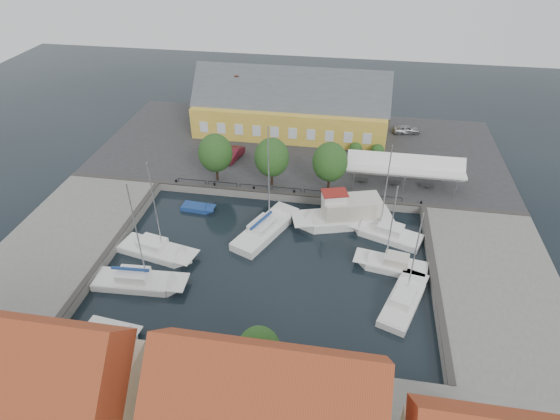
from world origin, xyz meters
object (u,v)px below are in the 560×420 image
object	(u,v)px
center_sailboat	(265,231)
launch_sw	(112,332)
launch_nw	(198,209)
east_boat_b	(392,266)
east_boat_c	(403,303)
car_silver	(406,129)
trawler	(346,215)
west_boat_c	(156,251)
warehouse	(287,108)
tent_canopy	(405,167)
car_red	(233,154)
east_boat_a	(386,235)
west_boat_d	(139,283)

from	to	relation	value
center_sailboat	launch_sw	bearing A→B (deg)	-123.01
center_sailboat	launch_nw	xyz separation A→B (m)	(-8.76, 3.38, -0.27)
center_sailboat	launch_sw	world-z (taller)	center_sailboat
east_boat_b	east_boat_c	size ratio (longest dim) A/B	0.98
launch_sw	car_silver	bearing A→B (deg)	57.63
trawler	west_boat_c	bearing A→B (deg)	-155.67
trawler	warehouse	bearing A→B (deg)	115.06
car_silver	east_boat_b	distance (m)	30.31
tent_canopy	car_red	world-z (taller)	tent_canopy
west_boat_c	launch_nw	xyz separation A→B (m)	(1.76, 8.54, -0.17)
warehouse	east_boat_b	world-z (taller)	warehouse
center_sailboat	west_boat_c	distance (m)	11.72
car_silver	center_sailboat	bearing A→B (deg)	137.77
launch_sw	car_red	bearing A→B (deg)	83.99
west_boat_c	east_boat_b	bearing A→B (deg)	3.86
car_silver	tent_canopy	bearing A→B (deg)	164.84
east_boat_a	east_boat_b	world-z (taller)	east_boat_a
east_boat_a	east_boat_b	bearing A→B (deg)	-84.97
east_boat_c	west_boat_c	world-z (taller)	west_boat_c
warehouse	center_sailboat	xyz separation A→B (m)	(1.30, -25.03, -4.06)
car_silver	east_boat_b	world-z (taller)	east_boat_b
east_boat_c	car_silver	bearing A→B (deg)	86.66
east_boat_a	west_boat_c	size ratio (longest dim) A/B	0.99
west_boat_c	launch_nw	size ratio (longest dim) A/B	2.78
warehouse	launch_sw	size ratio (longest dim) A/B	5.51
tent_canopy	east_boat_a	distance (m)	10.32
tent_canopy	center_sailboat	xyz separation A→B (m)	(-15.29, -11.17, -3.32)
east_boat_b	west_boat_c	bearing A→B (deg)	-176.14
center_sailboat	east_boat_c	distance (m)	16.85
car_silver	west_boat_d	bearing A→B (deg)	133.24
center_sailboat	east_boat_c	size ratio (longest dim) A/B	1.27
car_silver	launch_sw	distance (m)	50.36
east_boat_c	west_boat_d	xyz separation A→B (m)	(-25.00, -1.46, 0.01)
tent_canopy	east_boat_c	size ratio (longest dim) A/B	1.35
launch_sw	west_boat_d	bearing A→B (deg)	90.97
car_red	east_boat_c	xyz separation A→B (m)	(21.70, -22.94, -1.46)
launch_sw	tent_canopy	bearing A→B (deg)	46.58
warehouse	center_sailboat	bearing A→B (deg)	-87.02
warehouse	car_red	distance (m)	12.36
west_boat_d	trawler	bearing A→B (deg)	35.10
east_boat_a	west_boat_d	world-z (taller)	west_boat_d
east_boat_c	launch_nw	world-z (taller)	east_boat_c
tent_canopy	east_boat_a	bearing A→B (deg)	-101.85
east_boat_a	east_boat_b	distance (m)	5.19
center_sailboat	trawler	distance (m)	9.46
east_boat_b	west_boat_c	xyz separation A→B (m)	(-24.27, -1.64, -0.00)
west_boat_d	car_silver	bearing A→B (deg)	53.49
car_silver	west_boat_c	bearing A→B (deg)	129.25
east_boat_b	west_boat_d	size ratio (longest dim) A/B	0.84
car_silver	west_boat_c	distance (m)	41.82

